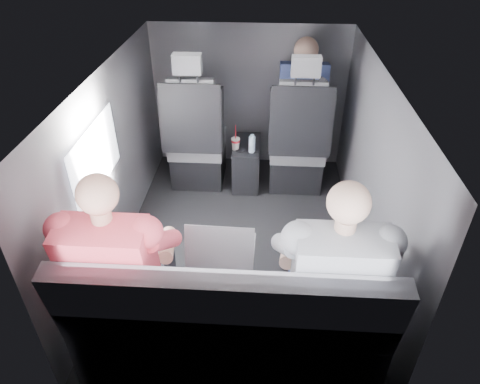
# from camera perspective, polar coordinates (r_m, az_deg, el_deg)

# --- Properties ---
(floor) EXTENTS (2.60, 2.60, 0.00)m
(floor) POSITION_cam_1_polar(r_m,az_deg,el_deg) (3.38, 0.10, -6.69)
(floor) COLOR black
(floor) RESTS_ON ground
(ceiling) EXTENTS (2.60, 2.60, 0.00)m
(ceiling) POSITION_cam_1_polar(r_m,az_deg,el_deg) (2.69, 0.12, 15.53)
(ceiling) COLOR #B2B2AD
(ceiling) RESTS_ON panel_back
(panel_left) EXTENTS (0.02, 2.60, 1.35)m
(panel_left) POSITION_cam_1_polar(r_m,az_deg,el_deg) (3.16, -16.46, 3.55)
(panel_left) COLOR #56565B
(panel_left) RESTS_ON floor
(panel_right) EXTENTS (0.02, 2.60, 1.35)m
(panel_right) POSITION_cam_1_polar(r_m,az_deg,el_deg) (3.07, 17.16, 2.46)
(panel_right) COLOR #56565B
(panel_right) RESTS_ON floor
(panel_front) EXTENTS (1.80, 0.02, 1.35)m
(panel_front) POSITION_cam_1_polar(r_m,az_deg,el_deg) (4.14, 1.24, 12.50)
(panel_front) COLOR #56565B
(panel_front) RESTS_ON floor
(panel_back) EXTENTS (1.80, 0.02, 1.35)m
(panel_back) POSITION_cam_1_polar(r_m,az_deg,el_deg) (1.99, -2.29, -16.64)
(panel_back) COLOR #56565B
(panel_back) RESTS_ON floor
(side_window) EXTENTS (0.02, 0.75, 0.42)m
(side_window) POSITION_cam_1_polar(r_m,az_deg,el_deg) (2.80, -18.62, 4.33)
(side_window) COLOR white
(side_window) RESTS_ON panel_left
(seatbelt) EXTENTS (0.35, 0.11, 0.59)m
(seatbelt) POSITION_cam_1_polar(r_m,az_deg,el_deg) (3.52, 8.24, 10.27)
(seatbelt) COLOR black
(seatbelt) RESTS_ON front_seat_right
(front_seat_left) EXTENTS (0.52, 0.58, 1.26)m
(front_seat_left) POSITION_cam_1_polar(r_m,az_deg,el_deg) (3.89, -5.80, 6.30)
(front_seat_left) COLOR black
(front_seat_left) RESTS_ON floor
(front_seat_right) EXTENTS (0.52, 0.58, 1.26)m
(front_seat_right) POSITION_cam_1_polar(r_m,az_deg,el_deg) (3.85, 7.61, 5.88)
(front_seat_right) COLOR black
(front_seat_right) RESTS_ON floor
(center_console) EXTENTS (0.24, 0.48, 0.41)m
(center_console) POSITION_cam_1_polar(r_m,az_deg,el_deg) (3.98, 0.88, 3.87)
(center_console) COLOR black
(center_console) RESTS_ON floor
(rear_bench) EXTENTS (1.60, 0.57, 0.92)m
(rear_bench) POSITION_cam_1_polar(r_m,az_deg,el_deg) (2.42, -1.52, -17.73)
(rear_bench) COLOR slate
(rear_bench) RESTS_ON floor
(soda_cup) EXTENTS (0.08, 0.08, 0.24)m
(soda_cup) POSITION_cam_1_polar(r_m,az_deg,el_deg) (3.76, -0.59, 6.50)
(soda_cup) COLOR white
(soda_cup) RESTS_ON center_console
(water_bottle) EXTENTS (0.06, 0.06, 0.17)m
(water_bottle) POSITION_cam_1_polar(r_m,az_deg,el_deg) (3.72, 1.62, 6.41)
(water_bottle) COLOR #A1C5DA
(water_bottle) RESTS_ON center_console
(laptop_white) EXTENTS (0.38, 0.39, 0.24)m
(laptop_white) POSITION_cam_1_polar(r_m,az_deg,el_deg) (2.45, -14.56, -7.27)
(laptop_white) COLOR silver
(laptop_white) RESTS_ON passenger_rear_left
(laptop_silver) EXTENTS (0.37, 0.33, 0.26)m
(laptop_silver) POSITION_cam_1_polar(r_m,az_deg,el_deg) (2.38, -2.48, -7.34)
(laptop_silver) COLOR #A9AAAE
(laptop_silver) RESTS_ON rear_bench
(laptop_black) EXTENTS (0.35, 0.33, 0.23)m
(laptop_black) POSITION_cam_1_polar(r_m,az_deg,el_deg) (2.42, 12.23, -7.66)
(laptop_black) COLOR black
(laptop_black) RESTS_ON passenger_rear_right
(passenger_rear_left) EXTENTS (0.53, 0.64, 1.27)m
(passenger_rear_left) POSITION_cam_1_polar(r_m,az_deg,el_deg) (2.34, -15.33, -9.53)
(passenger_rear_left) COLOR #39393E
(passenger_rear_left) RESTS_ON rear_bench
(passenger_rear_right) EXTENTS (0.53, 0.65, 1.27)m
(passenger_rear_right) POSITION_cam_1_polar(r_m,az_deg,el_deg) (2.26, 12.01, -10.83)
(passenger_rear_right) COLOR navy
(passenger_rear_right) RESTS_ON rear_bench
(passenger_front_right) EXTENTS (0.42, 0.42, 0.86)m
(passenger_front_right) POSITION_cam_1_polar(r_m,az_deg,el_deg) (3.94, 8.27, 12.22)
(passenger_front_right) COLOR navy
(passenger_front_right) RESTS_ON front_seat_right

